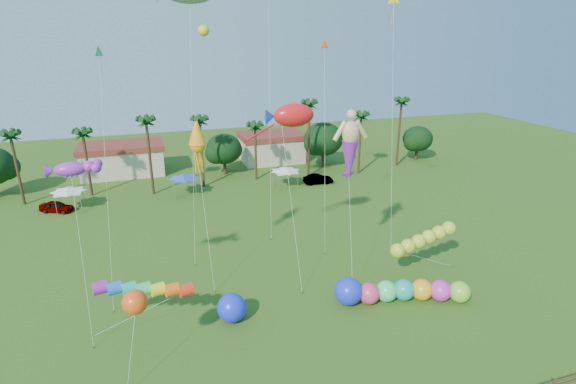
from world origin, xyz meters
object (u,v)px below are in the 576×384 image
object	(u,v)px
car_b	(318,179)
spectator_b	(409,246)
car_a	(56,207)
blue_ball	(232,308)
caterpillar_inflatable	(397,291)

from	to	relation	value
car_b	spectator_b	world-z (taller)	spectator_b
car_a	blue_ball	xyz separation A→B (m)	(16.22, -28.52, 0.44)
spectator_b	caterpillar_inflatable	distance (m)	9.07
spectator_b	blue_ball	world-z (taller)	blue_ball
car_a	car_b	bearing A→B (deg)	-64.58
car_b	spectator_b	distance (m)	23.23
car_a	caterpillar_inflatable	size ratio (longest dim) A/B	0.36
caterpillar_inflatable	blue_ball	size ratio (longest dim) A/B	4.94
car_a	car_b	world-z (taller)	car_b
car_b	caterpillar_inflatable	xyz separation A→B (m)	(-5.07, -30.33, 0.26)
car_a	blue_ball	distance (m)	32.81
car_b	caterpillar_inflatable	distance (m)	30.76
car_a	spectator_b	distance (m)	42.05
blue_ball	car_a	bearing A→B (deg)	119.62
spectator_b	blue_ball	size ratio (longest dim) A/B	0.72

